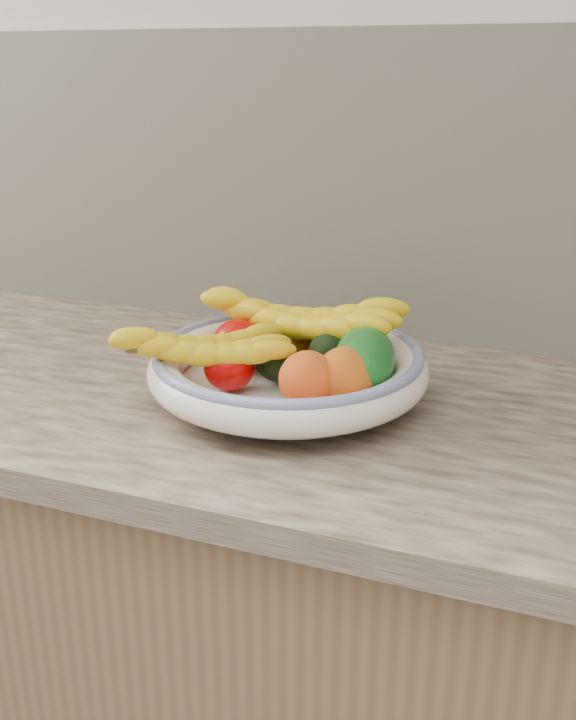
{
  "coord_description": "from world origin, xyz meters",
  "views": [
    {
      "loc": [
        0.37,
        0.69,
        1.35
      ],
      "look_at": [
        0.0,
        1.66,
        0.96
      ],
      "focal_mm": 40.0,
      "sensor_mm": 36.0,
      "label": 1
    }
  ],
  "objects_px": {
    "green_mango": "(364,361)",
    "banana_bunch_back": "(298,325)",
    "fruit_bowl": "(288,368)",
    "banana_bunch_front": "(203,353)"
  },
  "relations": [
    {
      "from": "fruit_bowl",
      "to": "banana_bunch_back",
      "type": "height_order",
      "value": "banana_bunch_back"
    },
    {
      "from": "banana_bunch_back",
      "to": "banana_bunch_front",
      "type": "xyz_separation_m",
      "value": [
        -0.08,
        -0.14,
        -0.01
      ]
    },
    {
      "from": "fruit_bowl",
      "to": "green_mango",
      "type": "height_order",
      "value": "green_mango"
    },
    {
      "from": "fruit_bowl",
      "to": "banana_bunch_back",
      "type": "xyz_separation_m",
      "value": [
        -0.01,
        0.07,
        0.04
      ]
    },
    {
      "from": "fruit_bowl",
      "to": "banana_bunch_front",
      "type": "relative_size",
      "value": 1.53
    },
    {
      "from": "fruit_bowl",
      "to": "banana_bunch_front",
      "type": "distance_m",
      "value": 0.12
    },
    {
      "from": "fruit_bowl",
      "to": "banana_bunch_back",
      "type": "bearing_deg",
      "value": 99.55
    },
    {
      "from": "green_mango",
      "to": "banana_bunch_back",
      "type": "bearing_deg",
      "value": 132.53
    },
    {
      "from": "fruit_bowl",
      "to": "banana_bunch_front",
      "type": "height_order",
      "value": "banana_bunch_front"
    },
    {
      "from": "fruit_bowl",
      "to": "green_mango",
      "type": "distance_m",
      "value": 0.11
    }
  ]
}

